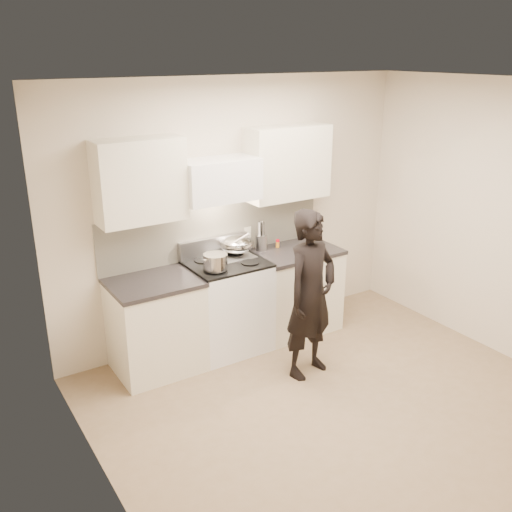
# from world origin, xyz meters

# --- Properties ---
(ground_plane) EXTENTS (4.00, 4.00, 0.00)m
(ground_plane) POSITION_xyz_m (0.00, 0.00, 0.00)
(ground_plane) COLOR #866F54
(room_shell) EXTENTS (4.04, 3.54, 2.70)m
(room_shell) POSITION_xyz_m (-0.06, 0.37, 1.60)
(room_shell) COLOR beige
(room_shell) RESTS_ON ground
(stove) EXTENTS (0.76, 0.65, 0.96)m
(stove) POSITION_xyz_m (-0.30, 1.42, 0.47)
(stove) COLOR white
(stove) RESTS_ON ground
(counter_right) EXTENTS (0.92, 0.67, 0.92)m
(counter_right) POSITION_xyz_m (0.53, 1.43, 0.46)
(counter_right) COLOR beige
(counter_right) RESTS_ON ground
(counter_left) EXTENTS (0.82, 0.67, 0.92)m
(counter_left) POSITION_xyz_m (-1.08, 1.43, 0.46)
(counter_left) COLOR beige
(counter_left) RESTS_ON ground
(wok) EXTENTS (0.35, 0.42, 0.28)m
(wok) POSITION_xyz_m (-0.10, 1.57, 1.05)
(wok) COLOR #ADADAD
(wok) RESTS_ON stove
(stock_pot) EXTENTS (0.31, 0.29, 0.15)m
(stock_pot) POSITION_xyz_m (-0.50, 1.28, 1.04)
(stock_pot) COLOR #ADADAD
(stock_pot) RESTS_ON stove
(utensil_crock) EXTENTS (0.12, 0.12, 0.31)m
(utensil_crock) POSITION_xyz_m (0.22, 1.61, 1.02)
(utensil_crock) COLOR #B1B1B6
(utensil_crock) RESTS_ON counter_right
(spice_jar) EXTENTS (0.04, 0.04, 0.09)m
(spice_jar) POSITION_xyz_m (0.42, 1.58, 0.97)
(spice_jar) COLOR orange
(spice_jar) RESTS_ON counter_right
(oil_glass) EXTENTS (0.07, 0.07, 0.12)m
(oil_glass) POSITION_xyz_m (0.88, 1.57, 0.98)
(oil_glass) COLOR #B8651E
(oil_glass) RESTS_ON counter_right
(person) EXTENTS (0.66, 0.50, 1.61)m
(person) POSITION_xyz_m (0.12, 0.60, 0.80)
(person) COLOR black
(person) RESTS_ON ground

